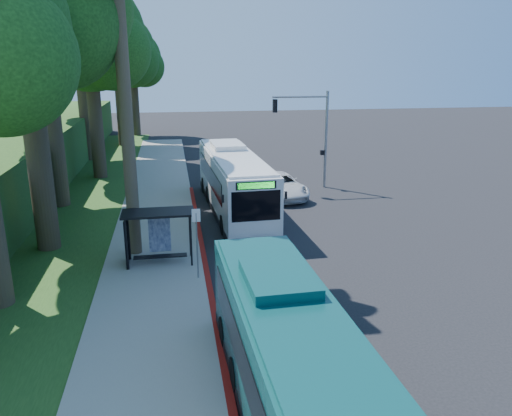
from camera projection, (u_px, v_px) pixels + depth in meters
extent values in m
plane|color=black|center=(293.00, 235.00, 26.89)|extent=(140.00, 140.00, 0.00)
cube|color=gray|center=(156.00, 241.00, 25.70)|extent=(4.50, 70.00, 0.12)
cube|color=maroon|center=(206.00, 269.00, 22.29)|extent=(0.25, 30.00, 0.13)
cube|color=#234719|center=(60.00, 219.00, 29.52)|extent=(8.00, 70.00, 0.06)
cube|color=black|center=(158.00, 213.00, 22.22)|extent=(3.20, 1.50, 0.10)
cube|color=black|center=(127.00, 242.00, 22.36)|extent=(0.06, 1.30, 2.20)
cube|color=navy|center=(160.00, 234.00, 23.24)|extent=(1.00, 0.12, 1.70)
cube|color=black|center=(160.00, 256.00, 22.71)|extent=(2.40, 0.40, 0.06)
cube|color=black|center=(129.00, 237.00, 22.93)|extent=(0.08, 0.08, 2.40)
cube|color=black|center=(190.00, 234.00, 23.38)|extent=(0.08, 0.08, 2.40)
cube|color=black|center=(127.00, 247.00, 21.80)|extent=(0.08, 0.08, 2.40)
cube|color=black|center=(191.00, 243.00, 22.25)|extent=(0.08, 0.08, 2.40)
cylinder|color=gray|center=(197.00, 247.00, 20.87)|extent=(0.06, 0.06, 3.00)
cube|color=white|center=(196.00, 215.00, 20.48)|extent=(0.35, 0.04, 0.55)
cylinder|color=gray|center=(326.00, 140.00, 36.14)|extent=(0.20, 0.20, 7.00)
cylinder|color=gray|center=(300.00, 97.00, 34.94)|extent=(4.00, 0.14, 0.14)
cube|color=black|center=(275.00, 106.00, 34.82)|extent=(0.30, 0.30, 0.90)
cube|color=black|center=(322.00, 153.00, 36.35)|extent=(0.25, 0.25, 0.35)
cylinder|color=#4C3F2D|center=(126.00, 119.00, 22.32)|extent=(0.60, 0.60, 13.00)
cylinder|color=#382B1E|center=(37.00, 144.00, 23.40)|extent=(1.10, 1.10, 10.50)
sphere|color=#15390F|center=(54.00, 24.00, 21.04)|extent=(5.60, 5.60, 5.60)
cylinder|color=#382B1E|center=(51.00, 113.00, 30.61)|extent=(1.18, 1.18, 11.90)
sphere|color=#15390F|center=(70.00, 7.00, 27.83)|extent=(7.00, 7.00, 7.00)
sphere|color=#15390F|center=(15.00, 5.00, 30.21)|extent=(6.50, 6.50, 6.50)
cylinder|color=#382B1E|center=(95.00, 116.00, 38.71)|extent=(1.06, 1.06, 9.80)
sphere|color=#15390F|center=(88.00, 34.00, 37.01)|extent=(8.40, 8.40, 8.40)
sphere|color=#15390F|center=(111.00, 50.00, 36.41)|extent=(5.88, 5.88, 5.88)
sphere|color=#15390F|center=(72.00, 47.00, 38.40)|extent=(5.46, 5.46, 5.46)
cylinder|color=#382B1E|center=(84.00, 100.00, 45.76)|extent=(1.14, 1.14, 11.20)
sphere|color=#15390F|center=(76.00, 20.00, 43.82)|extent=(9.60, 9.60, 9.60)
sphere|color=#15390F|center=(98.00, 35.00, 43.12)|extent=(6.72, 6.72, 6.72)
sphere|color=#15390F|center=(61.00, 32.00, 45.41)|extent=(6.24, 6.24, 6.24)
cylinder|color=#382B1E|center=(121.00, 104.00, 54.02)|extent=(1.02, 1.02, 9.10)
sphere|color=#15390F|center=(117.00, 50.00, 52.44)|extent=(8.00, 8.00, 8.00)
sphere|color=#15390F|center=(132.00, 60.00, 51.86)|extent=(5.60, 5.60, 5.60)
sphere|color=#15390F|center=(105.00, 58.00, 53.76)|extent=(5.20, 5.20, 5.20)
cylinder|color=#382B1E|center=(135.00, 102.00, 61.85)|extent=(0.98, 0.98, 8.40)
sphere|color=#15390F|center=(132.00, 58.00, 60.39)|extent=(7.00, 7.00, 7.00)
sphere|color=#15390F|center=(144.00, 67.00, 59.89)|extent=(4.90, 4.90, 4.90)
sphere|color=#15390F|center=(123.00, 64.00, 61.56)|extent=(4.55, 4.55, 4.55)
cube|color=silver|center=(234.00, 181.00, 30.58)|extent=(3.35, 13.21, 3.11)
cube|color=black|center=(234.00, 206.00, 31.03)|extent=(3.38, 13.28, 0.38)
cube|color=black|center=(232.00, 174.00, 31.01)|extent=(3.29, 10.33, 1.20)
cube|color=black|center=(256.00, 206.00, 24.41)|extent=(2.45, 0.24, 1.53)
cube|color=black|center=(219.00, 156.00, 36.57)|extent=(2.23, 0.23, 1.09)
cube|color=#19E533|center=(256.00, 185.00, 24.11)|extent=(1.81, 0.19, 0.31)
cube|color=silver|center=(233.00, 155.00, 30.12)|extent=(3.10, 12.55, 0.13)
cube|color=silver|center=(228.00, 146.00, 32.12)|extent=(2.07, 2.81, 0.38)
cylinder|color=black|center=(224.00, 225.00, 26.78)|extent=(0.37, 1.11, 1.09)
cylinder|color=black|center=(270.00, 222.00, 27.29)|extent=(0.37, 1.11, 1.09)
cylinder|color=black|center=(205.00, 185.00, 35.39)|extent=(0.37, 1.11, 1.09)
cylinder|color=black|center=(240.00, 183.00, 35.90)|extent=(0.37, 1.11, 1.09)
cube|color=#0B3C3C|center=(298.00, 376.00, 11.92)|extent=(2.89, 11.94, 2.82)
cube|color=black|center=(292.00, 354.00, 12.31)|extent=(2.87, 9.33, 1.09)
cube|color=black|center=(251.00, 268.00, 17.37)|extent=(2.02, 0.18, 0.99)
cube|color=#0B3C3C|center=(299.00, 321.00, 11.51)|extent=(2.67, 11.34, 0.12)
cube|color=#0B3C3C|center=(279.00, 279.00, 13.32)|extent=(1.84, 2.53, 0.35)
cylinder|color=black|center=(225.00, 331.00, 16.30)|extent=(0.33, 1.00, 0.99)
cylinder|color=black|center=(292.00, 324.00, 16.74)|extent=(0.33, 1.00, 0.99)
imported|color=silver|center=(280.00, 185.00, 34.26)|extent=(3.50, 6.09, 1.60)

